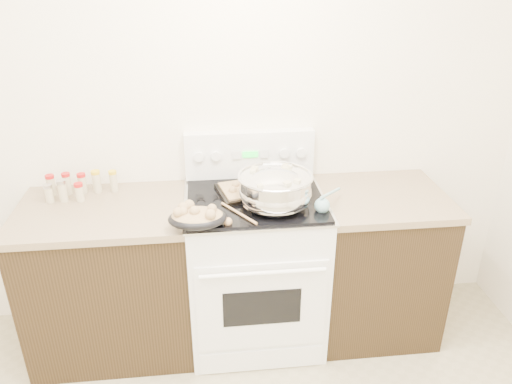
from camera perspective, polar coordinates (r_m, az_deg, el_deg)
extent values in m
cube|color=white|center=(2.92, -7.84, 9.34)|extent=(4.00, 0.05, 2.70)
cube|color=black|center=(3.05, -16.05, -9.77)|extent=(0.90, 0.64, 0.88)
cube|color=brown|center=(2.82, -17.17, -2.12)|extent=(0.93, 0.67, 0.04)
cube|color=black|center=(3.16, 13.28, -8.06)|extent=(0.70, 0.64, 0.88)
cube|color=brown|center=(2.94, 14.17, -0.56)|extent=(0.73, 0.67, 0.04)
cube|color=white|center=(2.99, -0.11, -8.93)|extent=(0.76, 0.66, 0.92)
cube|color=white|center=(2.73, 0.68, -13.02)|extent=(0.70, 0.01, 0.55)
cube|color=black|center=(2.72, 0.70, -13.11)|extent=(0.42, 0.01, 0.22)
cylinder|color=white|center=(2.55, 0.82, -9.27)|extent=(0.65, 0.02, 0.02)
cube|color=white|center=(2.98, 0.64, -18.62)|extent=(0.70, 0.01, 0.14)
cube|color=silver|center=(2.75, -0.12, -0.94)|extent=(0.78, 0.68, 0.01)
cube|color=black|center=(2.75, -0.12, -0.71)|extent=(0.74, 0.64, 0.01)
cube|color=white|center=(2.96, -0.74, 4.36)|extent=(0.76, 0.07, 0.28)
cylinder|color=white|center=(2.90, -6.58, 4.01)|extent=(0.06, 0.02, 0.06)
cylinder|color=white|center=(2.90, -4.60, 4.11)|extent=(0.06, 0.02, 0.06)
cylinder|color=white|center=(2.93, 3.25, 4.43)|extent=(0.06, 0.02, 0.06)
cylinder|color=white|center=(2.95, 5.17, 4.50)|extent=(0.06, 0.02, 0.06)
cube|color=#19E533|center=(2.91, -0.66, 4.31)|extent=(0.09, 0.00, 0.04)
cube|color=silver|center=(2.91, -2.23, 4.24)|extent=(0.05, 0.00, 0.05)
cube|color=silver|center=(2.92, 0.91, 4.37)|extent=(0.05, 0.00, 0.05)
ellipsoid|color=silver|center=(2.63, 2.19, -0.03)|extent=(0.44, 0.44, 0.23)
cylinder|color=silver|center=(2.66, 2.16, -1.43)|extent=(0.21, 0.21, 0.01)
torus|color=silver|center=(2.59, 2.22, 1.83)|extent=(0.40, 0.40, 0.02)
cylinder|color=silver|center=(2.61, 2.20, 0.46)|extent=(0.37, 0.37, 0.13)
cylinder|color=brown|center=(2.59, 2.22, 1.58)|extent=(0.35, 0.35, 0.00)
cube|color=#C3BB90|center=(2.71, 3.88, 2.78)|extent=(0.03, 0.03, 0.02)
cube|color=#C3BB90|center=(2.65, -0.34, 2.32)|extent=(0.04, 0.04, 0.03)
cube|color=#C3BB90|center=(2.58, 0.52, 1.60)|extent=(0.04, 0.04, 0.03)
cube|color=#C3BB90|center=(2.51, 3.57, 0.86)|extent=(0.04, 0.04, 0.02)
cube|color=#C3BB90|center=(2.61, 2.31, 1.87)|extent=(0.05, 0.05, 0.03)
cube|color=#C3BB90|center=(2.51, 3.55, 0.82)|extent=(0.05, 0.05, 0.03)
cube|color=#C3BB90|center=(2.67, 3.10, 2.43)|extent=(0.03, 0.03, 0.02)
cube|color=#C3BB90|center=(2.68, -0.16, 2.60)|extent=(0.04, 0.04, 0.03)
cube|color=#C3BB90|center=(2.56, 3.00, 1.41)|extent=(0.05, 0.05, 0.03)
cube|color=#C3BB90|center=(2.48, 0.48, 0.58)|extent=(0.03, 0.03, 0.02)
cube|color=#C3BB90|center=(2.68, 3.30, 2.57)|extent=(0.04, 0.04, 0.03)
cube|color=#C3BB90|center=(2.54, 4.74, 1.14)|extent=(0.04, 0.04, 0.03)
cube|color=#C3BB90|center=(2.71, 3.34, 2.86)|extent=(0.04, 0.04, 0.03)
ellipsoid|color=black|center=(2.47, -6.72, -3.00)|extent=(0.29, 0.21, 0.08)
ellipsoid|color=tan|center=(2.46, -6.73, -2.76)|extent=(0.26, 0.19, 0.06)
sphere|color=tan|center=(2.50, -7.59, -1.41)|extent=(0.04, 0.04, 0.04)
sphere|color=tan|center=(2.44, -8.34, -2.24)|extent=(0.05, 0.05, 0.05)
sphere|color=tan|center=(2.40, -5.23, -2.57)|extent=(0.05, 0.05, 0.05)
sphere|color=tan|center=(2.43, -8.91, -2.30)|extent=(0.05, 0.05, 0.05)
sphere|color=tan|center=(2.50, -7.66, -1.48)|extent=(0.05, 0.05, 0.05)
sphere|color=tan|center=(2.48, -8.33, -1.80)|extent=(0.06, 0.06, 0.06)
sphere|color=tan|center=(2.45, -5.05, -1.89)|extent=(0.05, 0.05, 0.05)
sphere|color=tan|center=(2.43, -7.04, -2.17)|extent=(0.05, 0.05, 0.05)
cube|color=black|center=(2.80, -0.35, 0.23)|extent=(0.43, 0.35, 0.02)
cube|color=tan|center=(2.80, -0.35, 0.45)|extent=(0.39, 0.30, 0.02)
sphere|color=tan|center=(2.78, -0.02, 0.59)|extent=(0.03, 0.03, 0.03)
sphere|color=tan|center=(2.78, -1.41, 0.53)|extent=(0.04, 0.04, 0.04)
sphere|color=tan|center=(2.82, 0.36, 0.97)|extent=(0.04, 0.04, 0.04)
sphere|color=tan|center=(2.86, 1.98, 1.25)|extent=(0.04, 0.04, 0.04)
sphere|color=tan|center=(2.87, 0.73, 1.37)|extent=(0.03, 0.03, 0.03)
sphere|color=tan|center=(2.84, -1.17, 1.09)|extent=(0.03, 0.03, 0.03)
sphere|color=tan|center=(2.74, -2.69, 0.21)|extent=(0.05, 0.05, 0.05)
sphere|color=tan|center=(2.85, 1.81, 1.19)|extent=(0.04, 0.04, 0.04)
sphere|color=tan|center=(2.81, -2.36, 0.81)|extent=(0.04, 0.04, 0.04)
sphere|color=tan|center=(2.82, -1.88, 0.96)|extent=(0.03, 0.03, 0.03)
cylinder|color=tan|center=(2.57, -2.00, -2.42)|extent=(0.17, 0.25, 0.01)
sphere|color=tan|center=(2.48, -3.23, -3.41)|extent=(0.04, 0.04, 0.04)
sphere|color=#77A9B2|center=(2.61, 7.57, -1.54)|extent=(0.08, 0.08, 0.08)
cylinder|color=#77A9B2|center=(2.69, 8.52, -0.12)|extent=(0.17, 0.22, 0.07)
cylinder|color=#BFB28C|center=(3.03, -22.35, 0.59)|extent=(0.05, 0.05, 0.10)
cylinder|color=#B21414|center=(3.01, -22.54, 1.64)|extent=(0.05, 0.05, 0.02)
cylinder|color=#BFB28C|center=(3.01, -20.75, 0.74)|extent=(0.04, 0.04, 0.11)
cylinder|color=#B21414|center=(2.98, -20.95, 1.86)|extent=(0.05, 0.05, 0.02)
cylinder|color=#BFB28C|center=(3.00, -19.21, 0.79)|extent=(0.05, 0.05, 0.10)
cylinder|color=#B21414|center=(2.97, -19.37, 1.83)|extent=(0.05, 0.05, 0.02)
cylinder|color=#BFB28C|center=(2.98, -17.73, 1.00)|extent=(0.05, 0.05, 0.11)
cylinder|color=gold|center=(2.95, -17.90, 2.16)|extent=(0.05, 0.05, 0.02)
cylinder|color=#BFB28C|center=(2.96, -15.95, 1.05)|extent=(0.04, 0.04, 0.11)
cylinder|color=gold|center=(2.94, -16.10, 2.17)|extent=(0.05, 0.05, 0.02)
cylinder|color=#BFB28C|center=(2.95, -22.56, -0.30)|extent=(0.05, 0.05, 0.09)
cylinder|color=#B2B2B7|center=(2.93, -22.73, 0.62)|extent=(0.05, 0.05, 0.02)
cylinder|color=#BFB28C|center=(2.93, -21.19, -0.02)|extent=(0.05, 0.05, 0.11)
cylinder|color=#B2B2B7|center=(2.91, -21.39, 1.10)|extent=(0.05, 0.05, 0.02)
cylinder|color=#BFB28C|center=(2.91, -19.51, -0.17)|extent=(0.05, 0.05, 0.09)
cylinder|color=#B21414|center=(2.89, -19.66, 0.78)|extent=(0.05, 0.05, 0.02)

